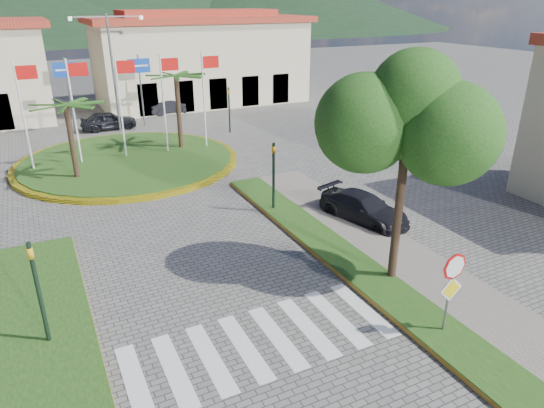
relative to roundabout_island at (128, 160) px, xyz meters
name	(u,v)px	position (x,y,z in m)	size (l,w,h in m)	color
sidewalk_right	(470,321)	(6.00, -20.00, -0.09)	(4.00, 28.00, 0.15)	gray
verge_right	(440,332)	(4.80, -20.00, -0.08)	(1.60, 28.00, 0.18)	#1E4313
crosswalk	(258,343)	(0.00, -18.00, -0.16)	(8.00, 3.00, 0.01)	silver
roundabout_island	(128,160)	(0.00, 0.00, 0.00)	(12.70, 12.70, 6.00)	yellow
stop_sign	(452,281)	(4.90, -20.04, 1.62)	(0.80, 0.11, 2.65)	slate
deciduous_tree	(407,132)	(5.50, -17.00, 5.01)	(3.60, 3.60, 6.80)	black
traffic_light_left	(37,285)	(-5.20, -15.50, 1.77)	(0.15, 0.18, 3.20)	black
traffic_light_right	(274,170)	(4.50, -10.00, 1.77)	(0.15, 0.18, 3.20)	black
traffic_light_far	(229,106)	(8.00, 4.00, 1.77)	(0.18, 0.15, 3.20)	black
direction_sign_west	(68,83)	(-2.00, 8.97, 3.36)	(1.60, 0.14, 5.20)	slate
direction_sign_east	(140,78)	(3.00, 8.97, 3.36)	(1.60, 0.14, 5.20)	slate
street_lamp_centre	(113,67)	(1.00, 8.00, 4.33)	(4.80, 0.16, 8.00)	slate
building_right	(200,58)	(10.00, 16.00, 3.73)	(19.08, 9.54, 8.05)	beige
car_dark_a	(109,121)	(0.35, 8.75, 0.50)	(1.57, 3.90, 1.33)	black
car_dark_b	(171,106)	(5.89, 12.03, 0.43)	(1.28, 3.66, 1.21)	black
car_side_right	(364,208)	(7.50, -12.66, 0.44)	(1.70, 4.18, 1.21)	black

